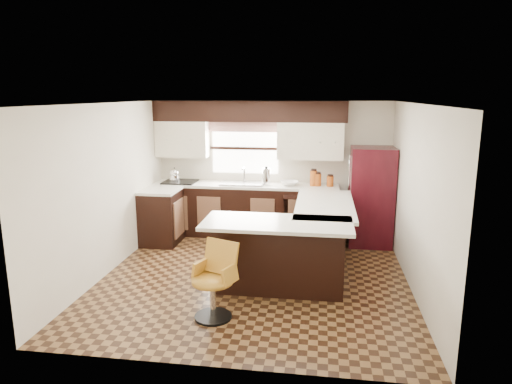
% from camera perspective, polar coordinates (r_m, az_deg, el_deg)
% --- Properties ---
extents(floor, '(4.40, 4.40, 0.00)m').
position_cam_1_polar(floor, '(6.53, -0.17, -10.53)').
color(floor, '#49301A').
rests_on(floor, ground).
extents(ceiling, '(4.40, 4.40, 0.00)m').
position_cam_1_polar(ceiling, '(6.02, -0.18, 11.02)').
color(ceiling, silver).
rests_on(ceiling, wall_back).
extents(wall_back, '(4.40, 0.00, 4.40)m').
position_cam_1_polar(wall_back, '(8.31, 2.06, 3.04)').
color(wall_back, beige).
rests_on(wall_back, floor).
extents(wall_front, '(4.40, 0.00, 4.40)m').
position_cam_1_polar(wall_front, '(4.08, -4.76, -6.80)').
color(wall_front, beige).
rests_on(wall_front, floor).
extents(wall_left, '(0.00, 4.40, 4.40)m').
position_cam_1_polar(wall_left, '(6.80, -17.97, 0.36)').
color(wall_left, beige).
rests_on(wall_left, floor).
extents(wall_right, '(0.00, 4.40, 4.40)m').
position_cam_1_polar(wall_right, '(6.22, 19.33, -0.79)').
color(wall_right, beige).
rests_on(wall_right, floor).
extents(base_cab_back, '(3.30, 0.60, 0.90)m').
position_cam_1_polar(base_cab_back, '(8.24, -1.32, -2.37)').
color(base_cab_back, black).
rests_on(base_cab_back, floor).
extents(base_cab_left, '(0.60, 0.70, 0.90)m').
position_cam_1_polar(base_cab_left, '(7.97, -11.74, -3.14)').
color(base_cab_left, black).
rests_on(base_cab_left, floor).
extents(counter_back, '(3.30, 0.60, 0.04)m').
position_cam_1_polar(counter_back, '(8.13, -1.34, 0.85)').
color(counter_back, silver).
rests_on(counter_back, base_cab_back).
extents(counter_left, '(0.60, 0.70, 0.04)m').
position_cam_1_polar(counter_left, '(7.86, -11.89, 0.18)').
color(counter_left, silver).
rests_on(counter_left, base_cab_left).
extents(soffit, '(3.40, 0.35, 0.36)m').
position_cam_1_polar(soffit, '(8.09, -0.88, 10.06)').
color(soffit, black).
rests_on(soffit, wall_back).
extents(upper_cab_left, '(0.94, 0.35, 0.64)m').
position_cam_1_polar(upper_cab_left, '(8.41, -9.16, 6.57)').
color(upper_cab_left, beige).
rests_on(upper_cab_left, wall_back).
extents(upper_cab_right, '(1.14, 0.35, 0.64)m').
position_cam_1_polar(upper_cab_right, '(8.02, 6.82, 6.38)').
color(upper_cab_right, beige).
rests_on(upper_cab_right, wall_back).
extents(window_pane, '(1.20, 0.02, 0.90)m').
position_cam_1_polar(window_pane, '(8.31, -1.38, 5.48)').
color(window_pane, white).
rests_on(window_pane, wall_back).
extents(valance, '(1.30, 0.06, 0.18)m').
position_cam_1_polar(valance, '(8.24, -1.44, 8.14)').
color(valance, '#D19B93').
rests_on(valance, wall_back).
extents(sink, '(0.75, 0.45, 0.03)m').
position_cam_1_polar(sink, '(8.11, -1.71, 1.09)').
color(sink, '#B2B2B7').
rests_on(sink, counter_back).
extents(dishwasher, '(0.58, 0.03, 0.78)m').
position_cam_1_polar(dishwasher, '(7.86, 5.55, -3.29)').
color(dishwasher, black).
rests_on(dishwasher, floor).
extents(cooktop, '(0.58, 0.50, 0.02)m').
position_cam_1_polar(cooktop, '(8.39, -9.47, 1.28)').
color(cooktop, black).
rests_on(cooktop, counter_back).
extents(peninsula_long, '(0.60, 1.95, 0.90)m').
position_cam_1_polar(peninsula_long, '(6.90, 8.05, -5.41)').
color(peninsula_long, black).
rests_on(peninsula_long, floor).
extents(peninsula_return, '(1.65, 0.60, 0.90)m').
position_cam_1_polar(peninsula_return, '(6.00, 2.91, -8.04)').
color(peninsula_return, black).
rests_on(peninsula_return, floor).
extents(counter_pen_long, '(0.84, 1.95, 0.04)m').
position_cam_1_polar(counter_pen_long, '(6.77, 8.59, -1.61)').
color(counter_pen_long, silver).
rests_on(counter_pen_long, peninsula_long).
extents(counter_pen_return, '(1.89, 0.84, 0.04)m').
position_cam_1_polar(counter_pen_return, '(5.77, 2.68, -3.93)').
color(counter_pen_return, silver).
rests_on(counter_pen_return, peninsula_return).
extents(refrigerator, '(0.71, 0.68, 1.66)m').
position_cam_1_polar(refrigerator, '(7.90, 14.18, -0.54)').
color(refrigerator, '#370910').
rests_on(refrigerator, floor).
extents(bar_chair, '(0.61, 0.61, 0.88)m').
position_cam_1_polar(bar_chair, '(5.28, -5.46, -11.13)').
color(bar_chair, '#BB8126').
rests_on(bar_chair, floor).
extents(kettle, '(0.18, 0.18, 0.25)m').
position_cam_1_polar(kettle, '(8.39, -10.15, 2.21)').
color(kettle, silver).
rests_on(kettle, cooktop).
extents(percolator, '(0.14, 0.14, 0.29)m').
position_cam_1_polar(percolator, '(8.04, 1.29, 1.94)').
color(percolator, silver).
rests_on(percolator, counter_back).
extents(mixing_bowl, '(0.38, 0.38, 0.08)m').
position_cam_1_polar(mixing_bowl, '(8.03, 4.20, 1.11)').
color(mixing_bowl, white).
rests_on(mixing_bowl, counter_back).
extents(canister_large, '(0.12, 0.12, 0.27)m').
position_cam_1_polar(canister_large, '(8.01, 7.19, 1.72)').
color(canister_large, '#9F4713').
rests_on(canister_large, counter_back).
extents(canister_med, '(0.13, 0.13, 0.22)m').
position_cam_1_polar(canister_med, '(8.01, 7.69, 1.52)').
color(canister_med, '#9F4713').
rests_on(canister_med, counter_back).
extents(canister_small, '(0.12, 0.12, 0.18)m').
position_cam_1_polar(canister_small, '(8.02, 9.25, 1.33)').
color(canister_small, '#9F4713').
rests_on(canister_small, counter_back).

